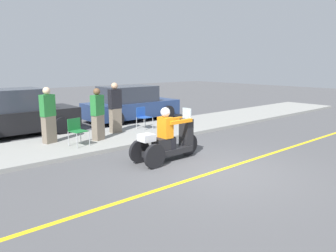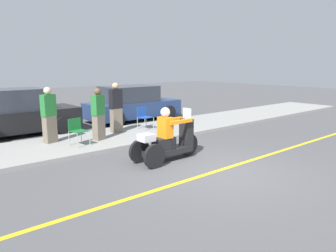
% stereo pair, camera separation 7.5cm
% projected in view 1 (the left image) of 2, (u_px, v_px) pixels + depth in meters
% --- Properties ---
extents(ground_plane, '(60.00, 60.00, 0.00)m').
position_uv_depth(ground_plane, '(218.00, 171.00, 8.00)').
color(ground_plane, '#4C4C4F').
extents(lane_stripe, '(24.00, 0.12, 0.01)m').
position_uv_depth(lane_stripe, '(209.00, 174.00, 7.79)').
color(lane_stripe, gold).
rests_on(lane_stripe, ground).
extents(sidewalk_strip, '(28.00, 2.80, 0.12)m').
position_uv_depth(sidewalk_strip, '(117.00, 137.00, 11.41)').
color(sidewalk_strip, gray).
rests_on(sidewalk_strip, ground).
extents(motorcycle_trike, '(2.11, 0.74, 1.46)m').
position_uv_depth(motorcycle_trike, '(168.00, 141.00, 8.80)').
color(motorcycle_trike, black).
rests_on(motorcycle_trike, ground).
extents(spectator_by_tree, '(0.47, 0.35, 1.75)m').
position_uv_depth(spectator_by_tree, '(48.00, 116.00, 10.19)').
color(spectator_by_tree, '#726656').
rests_on(spectator_by_tree, sidewalk_strip).
extents(spectator_near_curb, '(0.43, 0.26, 1.80)m').
position_uv_depth(spectator_near_curb, '(115.00, 109.00, 11.77)').
color(spectator_near_curb, '#726656').
rests_on(spectator_near_curb, sidewalk_strip).
extents(spectator_with_child, '(0.46, 0.36, 1.69)m').
position_uv_depth(spectator_with_child, '(98.00, 115.00, 10.58)').
color(spectator_with_child, '#726656').
rests_on(spectator_with_child, sidewalk_strip).
extents(folding_chair_curbside, '(0.50, 0.50, 0.82)m').
position_uv_depth(folding_chair_curbside, '(143.00, 116.00, 12.53)').
color(folding_chair_curbside, '#A5A8AD').
rests_on(folding_chair_curbside, sidewalk_strip).
extents(folding_chair_set_back, '(0.53, 0.53, 0.82)m').
position_uv_depth(folding_chair_set_back, '(77.00, 129.00, 9.94)').
color(folding_chair_set_back, '#A5A8AD').
rests_on(folding_chair_set_back, sidewalk_strip).
extents(parked_car_lot_center, '(4.58, 1.92, 1.70)m').
position_uv_depth(parked_car_lot_center, '(9.00, 115.00, 11.71)').
color(parked_car_lot_center, black).
rests_on(parked_car_lot_center, ground).
extents(parked_car_lot_right, '(4.36, 2.02, 1.58)m').
position_uv_depth(parked_car_lot_right, '(131.00, 104.00, 15.08)').
color(parked_car_lot_right, navy).
rests_on(parked_car_lot_right, ground).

